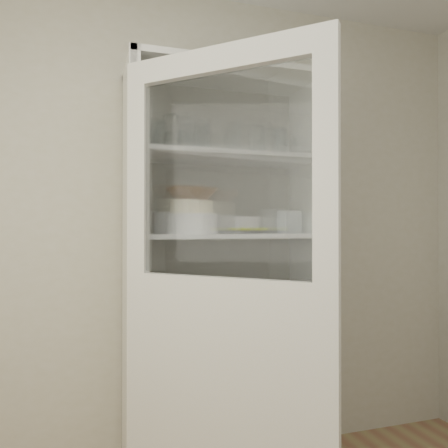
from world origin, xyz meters
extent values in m
cube|color=beige|center=(0.00, 1.50, 1.30)|extent=(3.60, 0.02, 2.60)
cube|color=silver|center=(-0.28, 1.27, 1.05)|extent=(0.03, 0.45, 2.10)
cube|color=silver|center=(0.68, 1.27, 1.05)|extent=(0.03, 0.45, 2.10)
cube|color=gray|center=(0.20, 1.49, 1.05)|extent=(1.00, 0.03, 2.10)
cube|color=silver|center=(0.20, 1.27, 2.08)|extent=(1.00, 0.45, 0.03)
cube|color=silver|center=(0.20, 1.26, 0.45)|extent=(0.94, 0.42, 0.02)
cube|color=silver|center=(0.20, 1.26, 0.85)|extent=(0.94, 0.42, 0.02)
cube|color=silver|center=(0.20, 1.26, 1.25)|extent=(0.94, 0.42, 0.02)
cube|color=silver|center=(0.20, 1.26, 1.65)|extent=(0.94, 0.42, 0.02)
cube|color=silver|center=(0.02, 0.74, 0.55)|extent=(0.67, 0.66, 1.10)
cube|color=silver|center=(0.02, 0.74, 1.95)|extent=(0.67, 0.66, 0.10)
cube|color=silver|center=(-0.27, 1.02, 1.50)|extent=(0.09, 0.09, 0.80)
cube|color=silver|center=(0.31, 0.45, 1.50)|extent=(0.09, 0.09, 0.80)
cube|color=silver|center=(0.02, 0.74, 1.50)|extent=(0.52, 0.51, 0.78)
cylinder|color=silver|center=(-0.10, 1.13, 1.74)|extent=(0.10, 0.10, 0.15)
cylinder|color=silver|center=(0.05, 1.16, 1.74)|extent=(0.09, 0.09, 0.15)
cylinder|color=silver|center=(-0.03, 1.12, 1.73)|extent=(0.09, 0.09, 0.14)
cylinder|color=silver|center=(0.22, 1.16, 1.74)|extent=(0.08, 0.08, 0.15)
cylinder|color=silver|center=(0.33, 1.17, 1.73)|extent=(0.08, 0.08, 0.14)
cylinder|color=silver|center=(0.45, 1.12, 1.73)|extent=(0.07, 0.07, 0.13)
cylinder|color=silver|center=(0.45, 1.14, 1.72)|extent=(0.08, 0.08, 0.13)
cylinder|color=silver|center=(-0.21, 1.25, 1.73)|extent=(0.07, 0.07, 0.13)
cylinder|color=silver|center=(-0.17, 1.30, 1.74)|extent=(0.09, 0.09, 0.15)
cylinder|color=silver|center=(0.08, 1.28, 1.73)|extent=(0.08, 0.08, 0.13)
cylinder|color=silver|center=(0.09, 1.27, 1.73)|extent=(0.09, 0.09, 0.15)
cylinder|color=silver|center=(0.44, 1.25, 1.74)|extent=(0.10, 0.10, 0.15)
cylinder|color=white|center=(0.01, 1.20, 1.31)|extent=(0.25, 0.25, 0.10)
cylinder|color=white|center=(-0.04, 1.41, 1.32)|extent=(0.21, 0.21, 0.11)
cylinder|color=#F0E2C1|center=(0.01, 1.20, 1.39)|extent=(0.23, 0.23, 0.07)
imported|color=#543114|center=(0.01, 1.20, 1.45)|extent=(0.25, 0.25, 0.06)
cylinder|color=silver|center=(0.33, 1.27, 1.27)|extent=(0.32, 0.32, 0.02)
cube|color=yellow|center=(0.33, 1.27, 1.28)|extent=(0.17, 0.17, 0.01)
cylinder|color=white|center=(0.33, 1.27, 1.32)|extent=(0.18, 0.18, 0.06)
cylinder|color=silver|center=(0.57, 1.27, 1.32)|extent=(0.13, 0.13, 0.12)
imported|color=#141B94|center=(0.46, 1.23, 0.92)|extent=(0.17, 0.17, 0.11)
imported|color=teal|center=(0.43, 1.31, 0.91)|extent=(0.11, 0.11, 0.10)
imported|color=white|center=(0.31, 1.16, 0.90)|extent=(0.10, 0.10, 0.08)
cylinder|color=teal|center=(0.13, 1.31, 0.91)|extent=(0.10, 0.10, 0.10)
ellipsoid|color=teal|center=(0.13, 1.31, 0.97)|extent=(0.10, 0.10, 0.02)
cylinder|color=#B0B1B7|center=(-0.07, 1.20, 0.88)|extent=(0.09, 0.09, 0.04)
cylinder|color=white|center=(-0.19, 1.30, 0.92)|extent=(0.11, 0.11, 0.13)
imported|color=#F0E2C1|center=(0.16, 1.25, 0.50)|extent=(0.24, 0.24, 0.07)
cube|color=gray|center=(0.50, 1.29, 0.49)|extent=(0.18, 0.13, 0.05)
cylinder|color=silver|center=(-0.14, 1.23, 1.73)|extent=(0.07, 0.07, 0.14)
cylinder|color=silver|center=(-0.14, 1.24, 1.74)|extent=(0.08, 0.08, 0.15)
camera|label=1|loc=(-0.49, -0.88, 1.29)|focal=35.00mm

